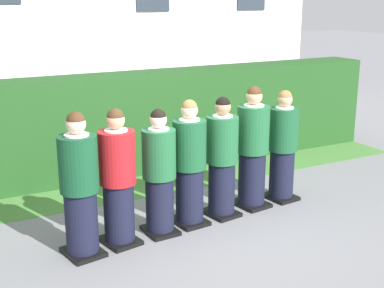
# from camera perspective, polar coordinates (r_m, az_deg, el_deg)

# --- Properties ---
(ground_plane) EXTENTS (60.00, 60.00, 0.00)m
(ground_plane) POSITION_cam_1_polar(r_m,az_deg,el_deg) (6.91, 0.00, -8.42)
(ground_plane) COLOR slate
(student_front_row_0) EXTENTS (0.46, 0.53, 1.64)m
(student_front_row_0) POSITION_cam_1_polar(r_m,az_deg,el_deg) (5.95, -11.92, -4.71)
(student_front_row_0) COLOR black
(student_front_row_0) RESTS_ON ground
(student_in_red_blazer) EXTENTS (0.45, 0.52, 1.61)m
(student_in_red_blazer) POSITION_cam_1_polar(r_m,az_deg,el_deg) (6.16, -7.93, -3.94)
(student_in_red_blazer) COLOR black
(student_in_red_blazer) RESTS_ON ground
(student_front_row_2) EXTENTS (0.40, 0.46, 1.55)m
(student_front_row_2) POSITION_cam_1_polar(r_m,az_deg,el_deg) (6.39, -3.52, -3.39)
(student_front_row_2) COLOR black
(student_front_row_2) RESTS_ON ground
(student_front_row_3) EXTENTS (0.42, 0.49, 1.61)m
(student_front_row_3) POSITION_cam_1_polar(r_m,az_deg,el_deg) (6.64, -0.27, -2.38)
(student_front_row_3) COLOR black
(student_front_row_3) RESTS_ON ground
(student_front_row_4) EXTENTS (0.43, 0.53, 1.59)m
(student_front_row_4) POSITION_cam_1_polar(r_m,az_deg,el_deg) (6.91, 3.22, -1.75)
(student_front_row_4) COLOR black
(student_front_row_4) RESTS_ON ground
(student_front_row_5) EXTENTS (0.45, 0.53, 1.67)m
(student_front_row_5) POSITION_cam_1_polar(r_m,az_deg,el_deg) (7.24, 6.49, -0.67)
(student_front_row_5) COLOR black
(student_front_row_5) RESTS_ON ground
(student_front_row_6) EXTENTS (0.41, 0.52, 1.57)m
(student_front_row_6) POSITION_cam_1_polar(r_m,az_deg,el_deg) (7.57, 9.67, -0.46)
(student_front_row_6) COLOR black
(student_front_row_6) RESTS_ON ground
(hedge) EXTENTS (9.45, 0.70, 1.62)m
(hedge) POSITION_cam_1_polar(r_m,az_deg,el_deg) (8.70, -7.27, 2.14)
(hedge) COLOR #214C1E
(hedge) RESTS_ON ground
(lawn_strip) EXTENTS (9.45, 0.90, 0.01)m
(lawn_strip) POSITION_cam_1_polar(r_m,az_deg,el_deg) (8.21, -5.08, -4.48)
(lawn_strip) COLOR #477A38
(lawn_strip) RESTS_ON ground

